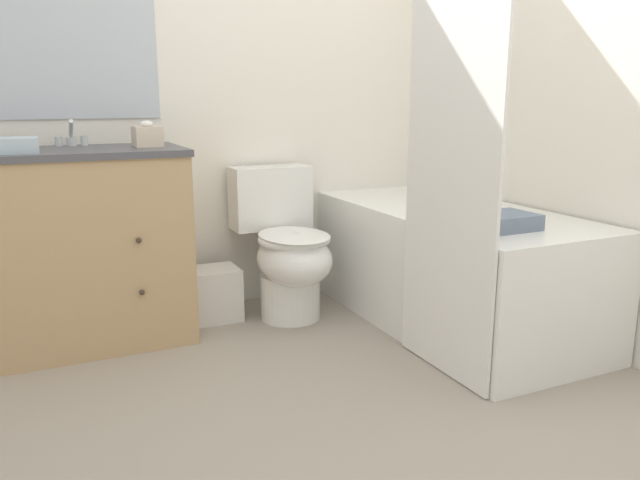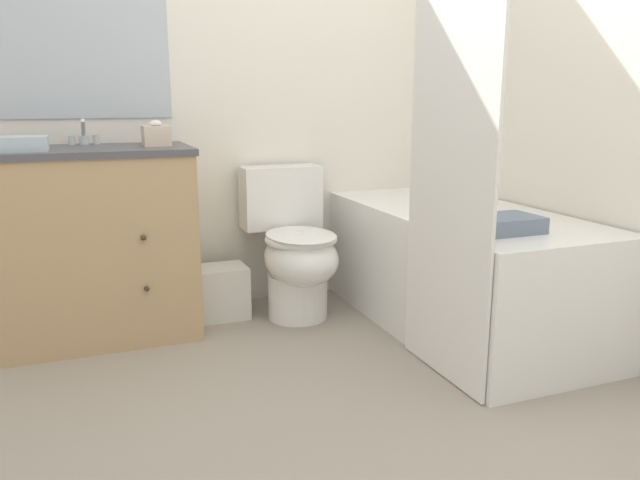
# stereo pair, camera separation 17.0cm
# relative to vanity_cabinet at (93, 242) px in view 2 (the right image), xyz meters

# --- Properties ---
(ground_plane) EXTENTS (14.00, 14.00, 0.00)m
(ground_plane) POSITION_rel_vanity_cabinet_xyz_m (0.79, -1.41, -0.45)
(ground_plane) COLOR gray
(wall_back) EXTENTS (8.00, 0.06, 2.50)m
(wall_back) POSITION_rel_vanity_cabinet_xyz_m (0.78, 0.28, 0.80)
(wall_back) COLOR white
(wall_back) RESTS_ON ground_plane
(wall_right) EXTENTS (0.05, 2.67, 2.50)m
(wall_right) POSITION_rel_vanity_cabinet_xyz_m (2.05, -0.58, 0.80)
(wall_right) COLOR white
(wall_right) RESTS_ON ground_plane
(vanity_cabinet) EXTENTS (0.91, 0.55, 0.89)m
(vanity_cabinet) POSITION_rel_vanity_cabinet_xyz_m (0.00, 0.00, 0.00)
(vanity_cabinet) COLOR tan
(vanity_cabinet) RESTS_ON ground_plane
(sink_faucet) EXTENTS (0.14, 0.12, 0.12)m
(sink_faucet) POSITION_rel_vanity_cabinet_xyz_m (-0.00, 0.18, 0.47)
(sink_faucet) COLOR silver
(sink_faucet) RESTS_ON vanity_cabinet
(toilet) EXTENTS (0.42, 0.64, 0.75)m
(toilet) POSITION_rel_vanity_cabinet_xyz_m (0.96, -0.08, -0.10)
(toilet) COLOR white
(toilet) RESTS_ON ground_plane
(bathtub) EXTENTS (0.73, 1.54, 0.58)m
(bathtub) POSITION_rel_vanity_cabinet_xyz_m (1.65, -0.51, -0.16)
(bathtub) COLOR white
(bathtub) RESTS_ON ground_plane
(shower_curtain) EXTENTS (0.02, 0.57, 1.98)m
(shower_curtain) POSITION_rel_vanity_cabinet_xyz_m (1.27, -0.97, 0.54)
(shower_curtain) COLOR white
(shower_curtain) RESTS_ON ground_plane
(wastebasket) EXTENTS (0.25, 0.22, 0.27)m
(wastebasket) POSITION_rel_vanity_cabinet_xyz_m (0.60, 0.04, -0.32)
(wastebasket) COLOR silver
(wastebasket) RESTS_ON ground_plane
(tissue_box) EXTENTS (0.12, 0.15, 0.12)m
(tissue_box) POSITION_rel_vanity_cabinet_xyz_m (0.31, 0.01, 0.48)
(tissue_box) COLOR beige
(tissue_box) RESTS_ON vanity_cabinet
(hand_towel_folded) EXTENTS (0.27, 0.18, 0.06)m
(hand_towel_folded) POSITION_rel_vanity_cabinet_xyz_m (-0.28, -0.11, 0.46)
(hand_towel_folded) COLOR silver
(hand_towel_folded) RESTS_ON vanity_cabinet
(bath_towel_folded) EXTENTS (0.34, 0.21, 0.06)m
(bath_towel_folded) POSITION_rel_vanity_cabinet_xyz_m (1.50, -0.98, 0.16)
(bath_towel_folded) COLOR slate
(bath_towel_folded) RESTS_ON bathtub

